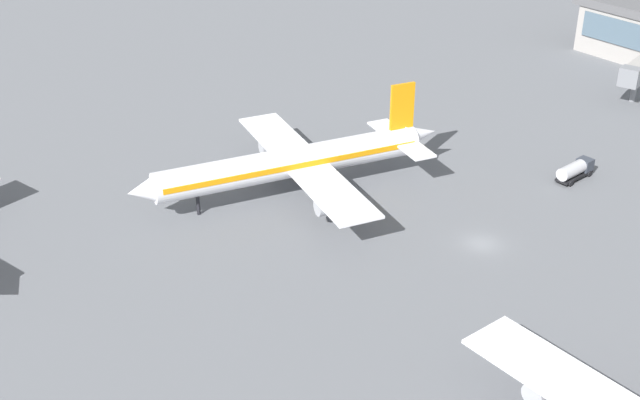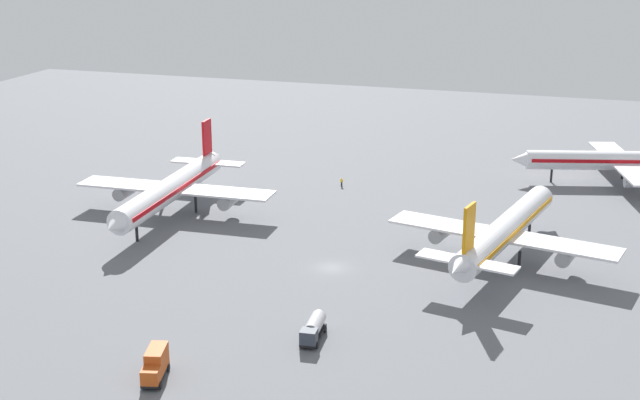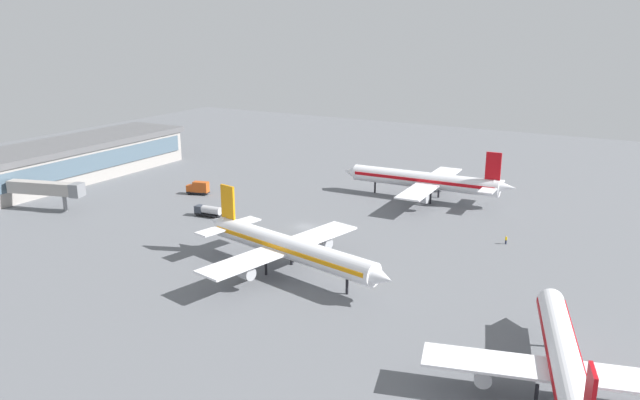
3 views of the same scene
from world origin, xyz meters
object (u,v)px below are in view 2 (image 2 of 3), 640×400
object	(u,v)px
airplane_distant	(617,161)
catering_truck	(155,365)
ground_crew_worker	(342,182)
airplane_at_gate	(505,230)
airplane_taxiing	(172,188)
fuel_truck	(313,329)

from	to	relation	value
airplane_distant	catering_truck	world-z (taller)	airplane_distant
airplane_distant	ground_crew_worker	size ratio (longest dim) A/B	23.48
airplane_at_gate	airplane_taxiing	distance (m)	56.20
airplane_taxiing	airplane_distant	size ratio (longest dim) A/B	1.11
airplane_taxiing	airplane_at_gate	bearing A→B (deg)	84.00
airplane_taxiing	ground_crew_worker	distance (m)	34.06
airplane_distant	ground_crew_worker	bearing A→B (deg)	4.99
airplane_taxiing	airplane_distant	xyz separation A→B (m)	(72.22, 42.93, -0.40)
airplane_distant	catering_truck	bearing A→B (deg)	47.72
airplane_at_gate	catering_truck	size ratio (longest dim) A/B	7.16
airplane_at_gate	airplane_taxiing	bearing A→B (deg)	98.16
catering_truck	fuel_truck	size ratio (longest dim) A/B	0.92
fuel_truck	catering_truck	bearing A→B (deg)	-48.26
airplane_at_gate	airplane_taxiing	xyz separation A→B (m)	(-56.04, 4.20, 0.09)
airplane_taxiing	ground_crew_worker	size ratio (longest dim) A/B	25.97
airplane_taxiing	fuel_truck	distance (m)	52.64
fuel_truck	airplane_at_gate	bearing A→B (deg)	145.76
ground_crew_worker	fuel_truck	bearing A→B (deg)	36.36
airplane_at_gate	catering_truck	bearing A→B (deg)	157.83
airplane_taxiing	catering_truck	xyz separation A→B (m)	(23.53, -51.30, -3.11)
catering_truck	fuel_truck	xyz separation A→B (m)	(13.56, 14.11, -0.31)
ground_crew_worker	catering_truck	bearing A→B (deg)	23.96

